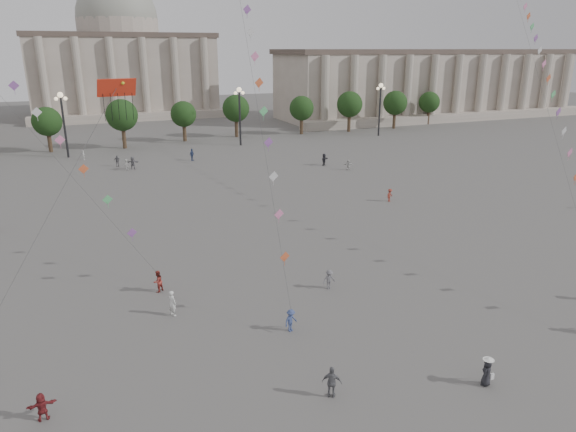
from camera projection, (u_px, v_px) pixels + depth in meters
name	position (u px, v px, depth m)	size (l,w,h in m)	color
ground	(349.00, 365.00, 29.35)	(360.00, 360.00, 0.00)	#4E4C4A
hall_east	(430.00, 84.00, 136.27)	(84.00, 26.22, 17.20)	gray
hall_central	(122.00, 61.00, 138.77)	(48.30, 34.30, 35.50)	gray
tree_row	(151.00, 115.00, 96.39)	(137.12, 5.12, 8.00)	#38281C
lamp_post_mid_west	(63.00, 113.00, 83.38)	(2.00, 0.90, 10.65)	#262628
lamp_post_mid_east	(240.00, 106.00, 94.10)	(2.00, 0.90, 10.65)	#262628
lamp_post_far_east	(380.00, 100.00, 104.83)	(2.00, 0.90, 10.65)	#262628
person_crowd_0	(192.00, 155.00, 82.83)	(1.14, 0.48, 1.95)	navy
person_crowd_4	(126.00, 165.00, 76.32)	(1.55, 0.49, 1.67)	silver
person_crowd_6	(329.00, 279.00, 38.47)	(0.99, 0.57, 1.53)	#5C5C61
person_crowd_7	(348.00, 165.00, 76.47)	(1.43, 0.46, 1.54)	silver
person_crowd_8	(390.00, 195.00, 60.63)	(1.00, 0.58, 1.55)	maroon
person_crowd_9	(324.00, 160.00, 79.40)	(1.71, 0.55, 1.85)	black
person_crowd_10	(84.00, 155.00, 83.62)	(0.55, 0.36, 1.50)	silver
person_crowd_12	(133.00, 163.00, 77.03)	(1.77, 0.56, 1.91)	slate
person_crowd_13	(172.00, 303.00, 34.58)	(0.66, 0.44, 1.82)	silver
person_crowd_16	(117.00, 161.00, 78.82)	(1.01, 0.42, 1.73)	#58575C
tourist_2	(42.00, 407.00, 24.81)	(1.38, 0.44, 1.48)	maroon
tourist_3	(332.00, 382.00, 26.41)	(1.04, 0.43, 1.77)	slate
kite_flyer_0	(158.00, 281.00, 38.00)	(0.81, 0.63, 1.67)	maroon
kite_flyer_1	(291.00, 320.00, 32.67)	(0.98, 0.56, 1.52)	#354477
hat_person	(487.00, 372.00, 27.38)	(0.89, 0.80, 1.69)	black
dragon_kite	(116.00, 102.00, 29.66)	(5.66, 2.56, 16.79)	red
kite_train_east	(528.00, 22.00, 56.10)	(33.72, 49.72, 70.23)	#3F3F3F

